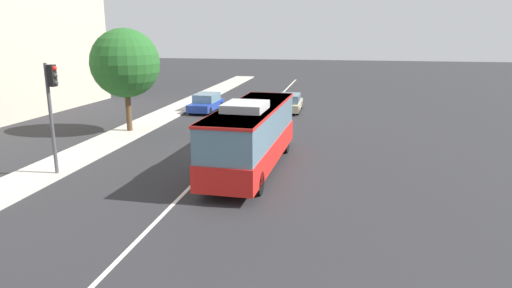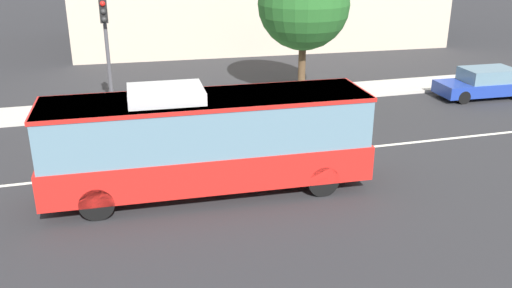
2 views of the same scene
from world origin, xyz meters
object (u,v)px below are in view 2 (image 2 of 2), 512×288
Objects in this scene: street_tree_kerbside_left at (304,4)px; sedan_blue at (484,83)px; transit_bus at (207,138)px; traffic_light_mid_block at (106,37)px.

sedan_blue is at bearing -17.05° from street_tree_kerbside_left.
transit_bus is at bearing 26.37° from sedan_blue.
traffic_light_mid_block reaches higher than transit_bus.
sedan_blue is at bearing 86.33° from traffic_light_mid_block.
sedan_blue is (15.18, 6.87, -1.09)m from transit_bus.
sedan_blue is at bearing 26.59° from transit_bus.
traffic_light_mid_block is 9.33m from street_tree_kerbside_left.
street_tree_kerbside_left is at bearing -15.03° from sedan_blue.
sedan_blue is 18.18m from traffic_light_mid_block.
transit_bus is 2.21× the size of sedan_blue.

